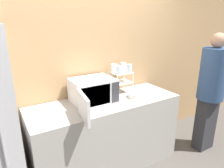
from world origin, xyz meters
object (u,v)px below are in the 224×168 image
glass_front_right (129,68)px  dish_rack (121,78)px  glass_back_left (114,68)px  glass_back_right (123,67)px  glass_front_left (118,70)px  microwave (93,91)px  bowl (135,95)px  person (211,88)px

glass_front_right → dish_rack: bearing=139.4°
glass_back_left → glass_back_right: bearing=-0.6°
dish_rack → glass_back_right: (0.08, 0.06, 0.14)m
dish_rack → glass_back_left: (-0.08, 0.06, 0.14)m
glass_front_left → glass_front_right: 0.16m
glass_back_right → glass_front_left: bearing=-141.6°
dish_rack → microwave: bearing=-167.0°
microwave → glass_back_right: glass_back_right is taller
dish_rack → bowl: bearing=-81.0°
bowl → person: 1.15m
microwave → glass_front_left: bearing=6.6°
bowl → glass_back_right: bearing=83.7°
glass_front_left → person: (1.22, -0.55, -0.30)m
dish_rack → person: size_ratio=0.16×
glass_front_right → glass_back_left: bearing=139.7°
microwave → glass_back_left: glass_back_left is taller
dish_rack → glass_back_left: glass_back_left is taller
dish_rack → glass_back_left: bearing=140.0°
glass_front_right → person: bearing=-27.5°
glass_front_left → glass_front_right: (0.16, -0.00, 0.00)m
glass_front_right → person: (1.05, -0.55, -0.30)m
microwave → glass_front_left: 0.45m
microwave → glass_front_right: bearing=4.4°
microwave → glass_front_right: glass_front_right is taller
glass_back_right → glass_front_right: (0.00, -0.13, 0.00)m
bowl → dish_rack: bearing=99.0°
glass_back_right → person: 1.29m
glass_front_left → glass_back_left: size_ratio=1.00×
glass_back_left → person: bearing=-29.4°
person → glass_front_right: bearing=152.5°
person → microwave: bearing=162.7°
glass_back_right → person: (1.05, -0.68, -0.30)m
glass_back_right → glass_front_right: bearing=-88.7°
glass_back_left → bowl: 0.47m
glass_front_left → bowl: bearing=-57.4°
microwave → bowl: microwave is taller
microwave → glass_front_left: (0.40, 0.05, 0.20)m
glass_front_left → dish_rack: bearing=37.9°
glass_front_right → bowl: 0.37m
glass_back_right → bowl: 0.45m
microwave → person: 1.70m
glass_back_left → person: 1.42m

